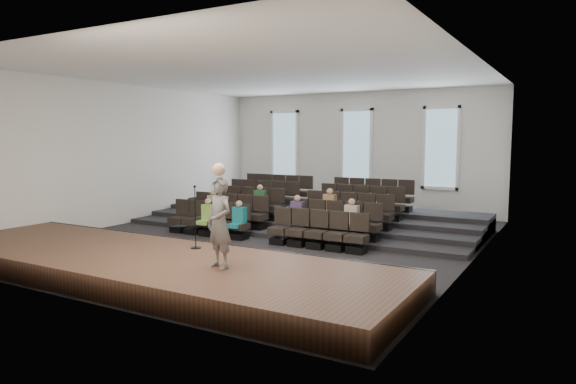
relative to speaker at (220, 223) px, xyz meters
The scene contains 14 objects.
ground 5.78m from the speaker, 111.81° to the left, with size 14.00×14.00×0.00m, color black.
ceiling 6.67m from the speaker, 111.81° to the left, with size 12.00×14.00×0.02m, color white.
wall_back 12.45m from the speaker, 99.67° to the left, with size 12.00×0.04×5.00m, color silver.
wall_front 2.97m from the speaker, 138.94° to the right, with size 12.00×0.04×5.00m, color silver.
wall_left 9.69m from the speaker, 147.28° to the left, with size 0.04×14.00×5.00m, color silver.
wall_right 6.62m from the speaker, 52.90° to the left, with size 0.04×14.00×5.00m, color silver.
stage 2.38m from the speaker, behind, with size 11.80×3.60×0.50m, color #4D2E21.
stage_lip 3.03m from the speaker, 137.99° to the left, with size 11.80×0.06×0.52m, color black.
risers 8.72m from the speaker, 103.96° to the left, with size 11.80×4.80×0.60m.
seating_rows 7.10m from the speaker, 107.16° to the left, with size 6.80×4.70×1.67m.
windows 12.40m from the speaker, 99.72° to the left, with size 8.44×0.10×3.24m.
audience 6.16m from the speaker, 112.62° to the left, with size 5.45×2.64×1.10m.
speaker is the anchor object (origin of this frame).
mic_stand 2.05m from the speaker, 143.89° to the left, with size 0.25×0.25×1.49m.
Camera 1 is at (8.26, -13.24, 3.08)m, focal length 32.00 mm.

